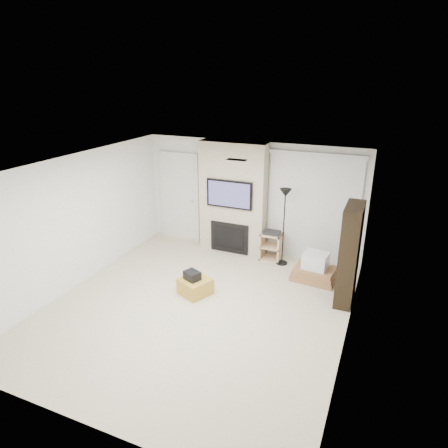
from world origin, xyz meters
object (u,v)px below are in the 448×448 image
at_px(floor_lamp, 285,206).
at_px(bookshelf, 349,255).
at_px(box_stack, 315,269).
at_px(av_stand, 271,244).
at_px(ottoman, 195,286).

xyz_separation_m(floor_lamp, bookshelf, (1.44, -0.99, -0.41)).
height_order(floor_lamp, box_stack, floor_lamp).
height_order(floor_lamp, av_stand, floor_lamp).
xyz_separation_m(av_stand, bookshelf, (1.72, -1.12, 0.55)).
distance_m(floor_lamp, av_stand, 1.02).
relative_size(floor_lamp, box_stack, 1.86).
bearing_deg(bookshelf, ottoman, -161.43).
bearing_deg(floor_lamp, bookshelf, -34.44).
height_order(av_stand, bookshelf, bookshelf).
bearing_deg(box_stack, av_stand, 152.30).
distance_m(floor_lamp, bookshelf, 1.79).
bearing_deg(ottoman, box_stack, 36.36).
xyz_separation_m(floor_lamp, av_stand, (-0.29, 0.13, -0.97)).
distance_m(box_stack, bookshelf, 1.10).
relative_size(ottoman, av_stand, 0.76).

